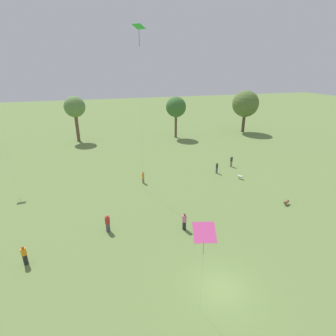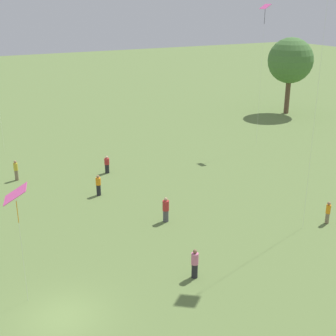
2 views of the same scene
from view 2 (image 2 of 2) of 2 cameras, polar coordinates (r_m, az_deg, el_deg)
ground_plane at (r=25.04m, az=-12.71°, el=-17.30°), size 240.00×240.00×0.00m
tree_0 at (r=66.31m, az=14.70°, el=12.53°), size 6.06×6.06×10.24m
person_0 at (r=37.97m, az=-8.48°, el=-2.11°), size 0.47×0.47×1.73m
person_2 at (r=34.84m, az=18.92°, el=-5.14°), size 0.42×0.42×1.64m
person_3 at (r=33.20m, az=-0.27°, el=-5.11°), size 0.52×0.52×1.85m
person_4 at (r=42.77m, az=-7.45°, el=0.40°), size 0.63×0.63×1.63m
person_7 at (r=42.76m, az=-18.04°, el=-0.27°), size 0.49×0.49×1.82m
person_8 at (r=26.95m, az=3.28°, el=-11.57°), size 0.46×0.46×1.79m
kite_1 at (r=23.80m, az=-18.10°, el=-3.24°), size 1.52×1.40×6.43m
kite_7 at (r=49.59m, az=11.73°, el=17.94°), size 0.97×0.88×14.51m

